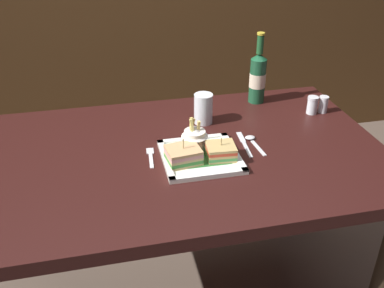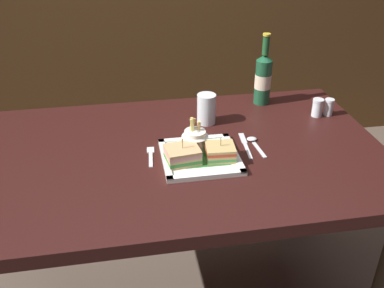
# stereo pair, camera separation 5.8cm
# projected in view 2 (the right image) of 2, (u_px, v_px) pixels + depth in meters

# --- Properties ---
(dining_table) EXTENTS (1.34, 0.84, 0.74)m
(dining_table) POSITION_uv_depth(u_px,v_px,m) (184.00, 173.00, 1.49)
(dining_table) COLOR black
(dining_table) RESTS_ON ground_plane
(square_plate) EXTENTS (0.24, 0.24, 0.02)m
(square_plate) POSITION_uv_depth(u_px,v_px,m) (200.00, 157.00, 1.40)
(square_plate) COLOR white
(square_plate) RESTS_ON dining_table
(sandwich_half_left) EXTENTS (0.11, 0.10, 0.08)m
(sandwich_half_left) POSITION_uv_depth(u_px,v_px,m) (182.00, 155.00, 1.36)
(sandwich_half_left) COLOR tan
(sandwich_half_left) RESTS_ON square_plate
(sandwich_half_right) EXTENTS (0.10, 0.09, 0.07)m
(sandwich_half_right) POSITION_uv_depth(u_px,v_px,m) (220.00, 152.00, 1.38)
(sandwich_half_right) COLOR tan
(sandwich_half_right) RESTS_ON square_plate
(fries_cup) EXTENTS (0.09, 0.09, 0.11)m
(fries_cup) POSITION_uv_depth(u_px,v_px,m) (195.00, 136.00, 1.42)
(fries_cup) COLOR white
(fries_cup) RESTS_ON square_plate
(beer_bottle) EXTENTS (0.06, 0.06, 0.28)m
(beer_bottle) POSITION_uv_depth(u_px,v_px,m) (263.00, 78.00, 1.73)
(beer_bottle) COLOR #1B4E30
(beer_bottle) RESTS_ON dining_table
(water_glass) EXTENTS (0.07, 0.07, 0.11)m
(water_glass) POSITION_uv_depth(u_px,v_px,m) (206.00, 111.00, 1.60)
(water_glass) COLOR silver
(water_glass) RESTS_ON dining_table
(fork) EXTENTS (0.03, 0.12, 0.00)m
(fork) POSITION_uv_depth(u_px,v_px,m) (151.00, 155.00, 1.42)
(fork) COLOR silver
(fork) RESTS_ON dining_table
(knife) EXTENTS (0.03, 0.17, 0.00)m
(knife) POSITION_uv_depth(u_px,v_px,m) (245.00, 144.00, 1.48)
(knife) COLOR silver
(knife) RESTS_ON dining_table
(spoon) EXTENTS (0.03, 0.13, 0.01)m
(spoon) POSITION_uv_depth(u_px,v_px,m) (254.00, 142.00, 1.49)
(spoon) COLOR silver
(spoon) RESTS_ON dining_table
(salt_shaker) EXTENTS (0.04, 0.04, 0.07)m
(salt_shaker) POSITION_uv_depth(u_px,v_px,m) (317.00, 109.00, 1.66)
(salt_shaker) COLOR silver
(salt_shaker) RESTS_ON dining_table
(pepper_shaker) EXTENTS (0.04, 0.04, 0.07)m
(pepper_shaker) POSITION_uv_depth(u_px,v_px,m) (329.00, 108.00, 1.67)
(pepper_shaker) COLOR silver
(pepper_shaker) RESTS_ON dining_table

